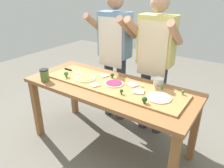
{
  "coord_description": "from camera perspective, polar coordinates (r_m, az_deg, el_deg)",
  "views": [
    {
      "loc": [
        1.17,
        -1.66,
        1.71
      ],
      "look_at": [
        0.05,
        -0.02,
        0.81
      ],
      "focal_mm": 34.41,
      "sensor_mm": 36.0,
      "label": 1
    }
  ],
  "objects": [
    {
      "name": "broccoli_floret_front_right",
      "position": [
        2.01,
        2.51,
        -1.91
      ],
      "size": [
        0.03,
        0.03,
        0.05
      ],
      "color": "#2C5915",
      "rests_on": "cutting_board"
    },
    {
      "name": "chefs_knife",
      "position": [
        2.63,
        -10.88,
        3.58
      ],
      "size": [
        0.28,
        0.02,
        0.02
      ],
      "color": "#B7BABF",
      "rests_on": "cutting_board"
    },
    {
      "name": "pizza_slice_near_left",
      "position": [
        2.21,
        5.45,
        -0.17
      ],
      "size": [
        0.13,
        0.13,
        0.01
      ],
      "primitive_type": "cube",
      "rotation": [
        0.0,
        0.0,
        -0.29
      ],
      "color": "beige",
      "rests_on": "cutting_board"
    },
    {
      "name": "pizza_slice_far_right",
      "position": [
        2.07,
        7.12,
        -2.02
      ],
      "size": [
        0.13,
        0.13,
        0.01
      ],
      "primitive_type": "cube",
      "rotation": [
        0.0,
        0.0,
        0.34
      ],
      "color": "beige",
      "rests_on": "cutting_board"
    },
    {
      "name": "sauce_jar",
      "position": [
        2.44,
        -17.47,
        2.27
      ],
      "size": [
        0.1,
        0.1,
        0.14
      ],
      "color": "#517033",
      "rests_on": "prep_table"
    },
    {
      "name": "pizza_whole_beet_magenta",
      "position": [
        2.23,
        0.53,
        0.18
      ],
      "size": [
        0.2,
        0.2,
        0.02
      ],
      "color": "beige",
      "rests_on": "cutting_board"
    },
    {
      "name": "broccoli_floret_center_left",
      "position": [
        2.11,
        18.31,
        -2.02
      ],
      "size": [
        0.03,
        0.03,
        0.05
      ],
      "color": "#487A23",
      "rests_on": "cutting_board"
    },
    {
      "name": "cheese_crumble_d",
      "position": [
        2.39,
        -12.18,
        1.32
      ],
      "size": [
        0.02,
        0.02,
        0.01
      ],
      "primitive_type": "cube",
      "rotation": [
        0.0,
        0.0,
        0.25
      ],
      "color": "silver",
      "rests_on": "cutting_board"
    },
    {
      "name": "broccoli_floret_back_mid",
      "position": [
        2.44,
        -12.09,
        2.67
      ],
      "size": [
        0.05,
        0.05,
        0.07
      ],
      "color": "#487A23",
      "rests_on": "cutting_board"
    },
    {
      "name": "pizza_slice_near_right",
      "position": [
        2.43,
        -2.11,
        2.29
      ],
      "size": [
        0.12,
        0.12,
        0.01
      ],
      "primitive_type": "cube",
      "rotation": [
        0.0,
        0.0,
        -0.36
      ],
      "color": "beige",
      "rests_on": "cutting_board"
    },
    {
      "name": "ground_plane",
      "position": [
        2.66,
        -0.72,
        -15.79
      ],
      "size": [
        8.0,
        8.0,
        0.0
      ],
      "primitive_type": "plane",
      "color": "#6B665B"
    },
    {
      "name": "broccoli_floret_back_left",
      "position": [
        1.87,
        8.64,
        -4.08
      ],
      "size": [
        0.05,
        0.05,
        0.06
      ],
      "color": "#2C5915",
      "rests_on": "cutting_board"
    },
    {
      "name": "cook_left",
      "position": [
        2.76,
        0.67,
        9.32
      ],
      "size": [
        0.54,
        0.39,
        1.67
      ],
      "color": "#333847",
      "rests_on": "ground"
    },
    {
      "name": "broccoli_floret_center_right",
      "position": [
        2.37,
        0.05,
        2.36
      ],
      "size": [
        0.04,
        0.04,
        0.06
      ],
      "color": "#2C5915",
      "rests_on": "cutting_board"
    },
    {
      "name": "pizza_slice_far_left",
      "position": [
        2.2,
        -4.61,
        -0.3
      ],
      "size": [
        0.11,
        0.11,
        0.01
      ],
      "primitive_type": "cube",
      "rotation": [
        0.0,
        0.0,
        -0.35
      ],
      "color": "beige",
      "rests_on": "cutting_board"
    },
    {
      "name": "pizza_whole_cheese_artichoke",
      "position": [
        1.99,
        12.3,
        -3.53
      ],
      "size": [
        0.23,
        0.23,
        0.02
      ],
      "color": "beige",
      "rests_on": "cutting_board"
    },
    {
      "name": "cheese_crumble_a",
      "position": [
        2.2,
        11.39,
        -0.66
      ],
      "size": [
        0.02,
        0.02,
        0.02
      ],
      "primitive_type": "cube",
      "rotation": [
        0.0,
        0.0,
        0.82
      ],
      "color": "silver",
      "rests_on": "cutting_board"
    },
    {
      "name": "prep_table",
      "position": [
        2.28,
        -0.81,
        -2.7
      ],
      "size": [
        1.82,
        0.76,
        0.78
      ],
      "color": "brown",
      "rests_on": "ground"
    },
    {
      "name": "flour_cup",
      "position": [
        2.28,
        12.22,
        0.46
      ],
      "size": [
        0.1,
        0.1,
        0.08
      ],
      "color": "white",
      "rests_on": "prep_table"
    },
    {
      "name": "cook_right",
      "position": [
        2.51,
        11.39,
        7.28
      ],
      "size": [
        0.54,
        0.39,
        1.67
      ],
      "color": "#333847",
      "rests_on": "ground"
    },
    {
      "name": "broccoli_floret_front_left",
      "position": [
        2.17,
        13.2,
        -0.72
      ],
      "size": [
        0.03,
        0.03,
        0.04
      ],
      "color": "#487A23",
      "rests_on": "cutting_board"
    },
    {
      "name": "pizza_whole_pesto_green",
      "position": [
        2.37,
        -7.12,
        1.51
      ],
      "size": [
        0.22,
        0.22,
        0.02
      ],
      "color": "beige",
      "rests_on": "cutting_board"
    },
    {
      "name": "cutting_board",
      "position": [
        2.23,
        0.01,
        -0.26
      ],
      "size": [
        1.53,
        0.44,
        0.02
      ],
      "primitive_type": "cube",
      "color": "#B27F47",
      "rests_on": "prep_table"
    },
    {
      "name": "cheese_crumble_c",
      "position": [
        2.18,
        8.01,
        -0.58
      ],
      "size": [
        0.02,
        0.02,
        0.02
      ],
      "primitive_type": "cube",
      "rotation": [
        0.0,
        0.0,
        0.1
      ],
      "color": "silver",
      "rests_on": "cutting_board"
    },
    {
      "name": "cheese_crumble_b",
      "position": [
        2.12,
        16.2,
        -2.23
      ],
      "size": [
        0.02,
        0.02,
        0.01
      ],
      "primitive_type": "cube",
      "rotation": [
        0.0,
        0.0,
        0.45
      ],
      "color": "silver",
      "rests_on": "cutting_board"
    }
  ]
}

